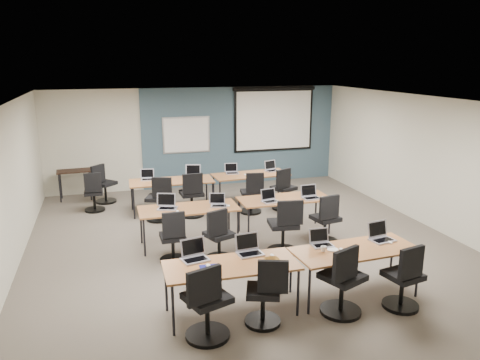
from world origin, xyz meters
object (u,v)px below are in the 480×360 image
object	(u,v)px
laptop_9	(194,174)
utility_table	(75,174)
task_chair_0	(207,308)
laptop_4	(167,205)
laptop_8	(148,177)
task_chair_3	(404,282)
task_chair_5	(219,239)
training_table_front_left	(231,267)
laptop_3	(381,236)
training_table_mid_left	(189,210)
laptop_5	(218,203)
task_chair_6	(285,231)
laptop_0	(194,254)
laptop_2	(321,241)
training_table_back_right	(251,176)
laptop_11	(271,168)
task_chair_8	(159,202)
laptop_1	(249,249)
laptop_6	(270,199)
task_chair_7	(326,223)
task_chair_11	(283,192)
task_chair_9	(192,198)
spare_chair_b	(94,195)
laptop_7	(310,195)
projector_screen	(274,116)
spare_chair_a	(104,187)
task_chair_2	(342,286)
training_table_front_right	(355,252)
task_chair_1	(265,297)
whiteboard	(186,135)
training_table_back_left	(172,182)
task_chair_4	(173,241)
laptop_10	(232,171)

from	to	relation	value
laptop_9	utility_table	distance (m)	3.09
task_chair_0	laptop_4	size ratio (longest dim) A/B	2.97
laptop_8	utility_table	xyz separation A→B (m)	(-1.67, 1.38, -0.14)
task_chair_3	task_chair_5	bearing A→B (deg)	120.27
training_table_front_left	laptop_3	world-z (taller)	laptop_3
training_table_mid_left	laptop_5	xyz separation A→B (m)	(0.56, -0.04, 0.10)
task_chair_3	task_chair_6	world-z (taller)	task_chair_6
laptop_0	laptop_9	world-z (taller)	same
laptop_2	utility_table	bearing A→B (deg)	122.88
training_table_back_right	laptop_11	bearing A→B (deg)	13.34
task_chair_8	laptop_11	distance (m)	3.05
laptop_1	laptop_9	xyz separation A→B (m)	(0.12, 4.72, 0.00)
laptop_5	laptop_6	size ratio (longest dim) A/B	0.96
task_chair_7	utility_table	bearing A→B (deg)	125.85
training_table_mid_left	task_chair_11	distance (m)	2.93
task_chair_7	task_chair_11	distance (m)	2.20
task_chair_9	spare_chair_b	distance (m)	2.32
training_table_mid_left	task_chair_0	world-z (taller)	task_chair_0
laptop_7	task_chair_8	bearing A→B (deg)	147.92
projector_screen	spare_chair_b	distance (m)	5.40
laptop_9	task_chair_11	xyz separation A→B (m)	(1.94, -0.88, -0.38)
task_chair_3	laptop_5	distance (m)	3.70
task_chair_0	task_chair_11	world-z (taller)	task_chair_0
spare_chair_a	task_chair_2	bearing A→B (deg)	-108.54
laptop_9	laptop_11	bearing A→B (deg)	17.65
laptop_8	task_chair_11	distance (m)	3.17
projector_screen	laptop_7	size ratio (longest dim) A/B	7.08
laptop_8	projector_screen	bearing A→B (deg)	34.27
training_table_front_right	laptop_0	distance (m)	2.35
task_chair_5	laptop_11	size ratio (longest dim) A/B	2.96
laptop_0	laptop_6	world-z (taller)	laptop_0
laptop_2	task_chair_8	size ratio (longest dim) A/B	0.31
task_chair_3	training_table_back_right	bearing A→B (deg)	83.65
training_table_back_right	task_chair_1	size ratio (longest dim) A/B	1.88
whiteboard	laptop_9	size ratio (longest dim) A/B	3.58
training_table_back_right	training_table_back_left	bearing A→B (deg)	179.20
task_chair_6	spare_chair_a	size ratio (longest dim) A/B	1.06
laptop_5	spare_chair_b	size ratio (longest dim) A/B	0.32
laptop_5	task_chair_0	bearing A→B (deg)	-89.88
projector_screen	laptop_0	bearing A→B (deg)	-118.98
training_table_back_right	task_chair_3	size ratio (longest dim) A/B	1.84
training_table_front_left	task_chair_4	bearing A→B (deg)	106.51
training_table_front_left	laptop_10	distance (m)	5.26
utility_table	task_chair_8	bearing A→B (deg)	-54.48
task_chair_2	task_chair_7	world-z (taller)	task_chair_2
laptop_1	training_table_back_right	bearing A→B (deg)	66.58
laptop_10	laptop_11	world-z (taller)	laptop_11
training_table_back_left	laptop_11	size ratio (longest dim) A/B	5.80
spare_chair_b	task_chair_2	bearing A→B (deg)	-59.04
laptop_6	utility_table	distance (m)	5.37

